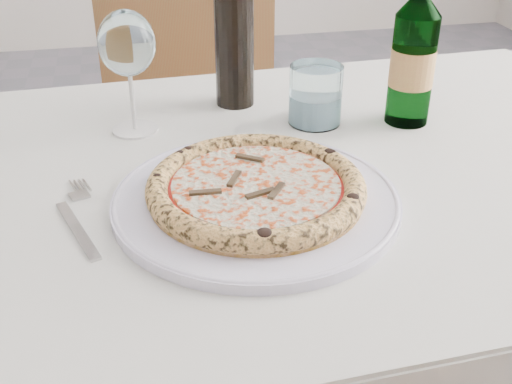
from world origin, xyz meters
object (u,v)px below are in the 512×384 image
(dining_table, at_px, (242,225))
(wine_bottle, at_px, (234,39))
(tumbler, at_px, (315,99))
(chair_far, at_px, (195,111))
(pizza, at_px, (256,188))
(beer_bottle, at_px, (413,57))
(plate, at_px, (256,200))
(wine_glass, at_px, (127,46))

(dining_table, bearing_deg, wine_bottle, 81.73)
(tumbler, relative_size, wine_bottle, 0.36)
(chair_far, relative_size, pizza, 3.32)
(dining_table, relative_size, beer_bottle, 5.21)
(plate, xyz_separation_m, beer_bottle, (0.30, 0.21, 0.10))
(wine_glass, bearing_deg, beer_bottle, -6.99)
(dining_table, distance_m, chair_far, 0.78)
(wine_glass, height_order, beer_bottle, beer_bottle)
(plate, distance_m, wine_bottle, 0.37)
(chair_far, distance_m, pizza, 0.90)
(pizza, bearing_deg, dining_table, 90.00)
(dining_table, distance_m, tumbler, 0.24)
(tumbler, bearing_deg, beer_bottle, -10.00)
(plate, bearing_deg, chair_far, 88.67)
(pizza, height_order, beer_bottle, beer_bottle)
(beer_bottle, bearing_deg, pizza, -144.31)
(chair_far, distance_m, beer_bottle, 0.78)
(dining_table, height_order, plate, plate)
(dining_table, bearing_deg, chair_far, 88.50)
(pizza, bearing_deg, plate, -32.01)
(wine_glass, height_order, wine_bottle, wine_bottle)
(chair_far, bearing_deg, wine_bottle, -88.19)
(beer_bottle, relative_size, wine_bottle, 1.01)
(dining_table, relative_size, wine_bottle, 5.24)
(tumbler, bearing_deg, chair_far, 101.65)
(wine_glass, relative_size, tumbler, 2.01)
(wine_bottle, bearing_deg, wine_glass, -155.18)
(wine_glass, xyz_separation_m, wine_bottle, (0.18, 0.08, -0.02))
(pizza, height_order, wine_bottle, wine_bottle)
(plate, bearing_deg, wine_bottle, 84.07)
(chair_far, height_order, plate, chair_far)
(plate, distance_m, tumbler, 0.28)
(dining_table, xyz_separation_m, beer_bottle, (0.30, 0.11, 0.20))
(beer_bottle, bearing_deg, chair_far, 113.13)
(pizza, relative_size, wine_glass, 1.45)
(plate, height_order, wine_bottle, wine_bottle)
(beer_bottle, height_order, wine_bottle, beer_bottle)
(dining_table, distance_m, beer_bottle, 0.38)
(plate, bearing_deg, wine_glass, 117.82)
(chair_far, xyz_separation_m, tumbler, (0.13, -0.62, 0.26))
(dining_table, xyz_separation_m, chair_far, (0.02, 0.77, -0.13))
(wine_bottle, bearing_deg, beer_bottle, -27.46)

